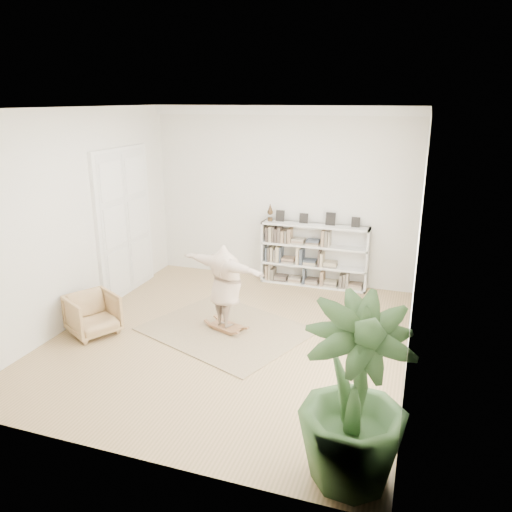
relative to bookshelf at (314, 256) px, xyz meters
The scene contains 9 objects.
floor 2.98m from the bookshelf, 104.79° to the right, with size 6.00×6.00×0.00m, color #957A4D.
room_shell 2.97m from the bookshelf, behind, with size 6.00×6.00×6.00m.
doors 3.84m from the bookshelf, 156.24° to the right, with size 0.09×1.78×2.92m.
bookshelf is the anchor object (origin of this frame).
armchair 4.50m from the bookshelf, 131.09° to the right, with size 0.72×0.75×0.68m, color tan.
rug 2.82m from the bookshelf, 109.48° to the right, with size 2.50×2.00×0.02m, color tan.
rocker_board 2.80m from the bookshelf, 109.48° to the right, with size 0.61×0.49×0.11m.
person 2.75m from the bookshelf, 109.48° to the right, with size 1.73×0.47×1.40m, color #BEA48E.
houseplant 5.60m from the bookshelf, 73.83° to the right, with size 1.09×1.09×1.94m, color #32552A.
Camera 1 is at (2.74, -6.84, 3.72)m, focal length 35.00 mm.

